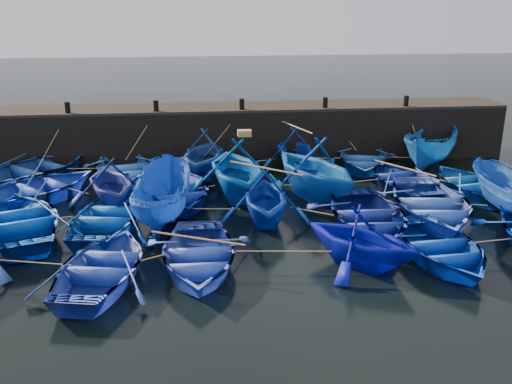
{
  "coord_description": "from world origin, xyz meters",
  "views": [
    {
      "loc": [
        -2.12,
        -17.01,
        7.79
      ],
      "look_at": [
        0.0,
        3.2,
        0.7
      ],
      "focal_mm": 40.0,
      "sensor_mm": 36.0,
      "label": 1
    }
  ],
  "objects": [
    {
      "name": "bollard_3",
      "position": [
        4.0,
        9.6,
        2.87
      ],
      "size": [
        0.24,
        0.24,
        0.5
      ],
      "primitive_type": "cylinder",
      "color": "black",
      "rests_on": "quay_top"
    },
    {
      "name": "boat_7",
      "position": [
        -5.46,
        4.1,
        1.02
      ],
      "size": [
        4.35,
        4.69,
        2.03
      ],
      "primitive_type": "imported",
      "rotation": [
        0.0,
        0.0,
        3.45
      ],
      "color": "navy",
      "rests_on": "ground"
    },
    {
      "name": "boat_12",
      "position": [
        8.94,
        4.05,
        0.46
      ],
      "size": [
        3.89,
        4.92,
        0.92
      ],
      "primitive_type": "imported",
      "rotation": [
        0.0,
        0.0,
        3.31
      ],
      "color": "#0E4E9D",
      "rests_on": "ground"
    },
    {
      "name": "boat_17",
      "position": [
        3.61,
        0.76,
        0.55
      ],
      "size": [
        4.01,
        5.47,
        1.11
      ],
      "primitive_type": "imported",
      "rotation": [
        0.0,
        0.0,
        -0.04
      ],
      "color": "navy",
      "rests_on": "ground"
    },
    {
      "name": "boat_9",
      "position": [
        -0.61,
        4.58,
        1.27
      ],
      "size": [
        4.72,
        5.3,
        2.54
      ],
      "primitive_type": "imported",
      "rotation": [
        0.0,
        0.0,
        3.27
      ],
      "color": "#024AA7",
      "rests_on": "ground"
    },
    {
      "name": "boat_24",
      "position": [
        5.16,
        -1.79,
        0.48
      ],
      "size": [
        3.61,
        4.83,
        0.96
      ],
      "primitive_type": "imported",
      "rotation": [
        0.0,
        0.0,
        0.07
      ],
      "color": "#032B90",
      "rests_on": "ground"
    },
    {
      "name": "bollard_0",
      "position": [
        -8.0,
        9.6,
        2.87
      ],
      "size": [
        0.24,
        0.24,
        0.5
      ],
      "primitive_type": "cylinder",
      "color": "black",
      "rests_on": "quay_top"
    },
    {
      "name": "ground",
      "position": [
        0.0,
        0.0,
        0.0
      ],
      "size": [
        120.0,
        120.0,
        0.0
      ],
      "primitive_type": "plane",
      "color": "black",
      "rests_on": "ground"
    },
    {
      "name": "quay_wall",
      "position": [
        0.0,
        10.5,
        1.25
      ],
      "size": [
        26.0,
        2.5,
        2.5
      ],
      "primitive_type": "cube",
      "color": "black",
      "rests_on": "ground"
    },
    {
      "name": "boat_6",
      "position": [
        -8.46,
        5.08,
        0.52
      ],
      "size": [
        6.11,
        6.09,
        1.04
      ],
      "primitive_type": "imported",
      "rotation": [
        0.0,
        0.0,
        2.35
      ],
      "color": "#1838BC",
      "rests_on": "ground"
    },
    {
      "name": "boat_16",
      "position": [
        0.19,
        1.86,
        1.01
      ],
      "size": [
        3.52,
        4.01,
        2.01
      ],
      "primitive_type": "imported",
      "rotation": [
        0.0,
        0.0,
        -0.06
      ],
      "color": "#062D9D",
      "rests_on": "ground"
    },
    {
      "name": "boat_15",
      "position": [
        -3.47,
        2.09,
        0.97
      ],
      "size": [
        2.38,
        5.2,
        1.95
      ],
      "primitive_type": "imported",
      "rotation": [
        0.0,
        0.0,
        3.04
      ],
      "color": "#0D3A97",
      "rests_on": "ground"
    },
    {
      "name": "boat_19",
      "position": [
        9.13,
        1.29,
        0.87
      ],
      "size": [
        2.29,
        4.7,
        1.74
      ],
      "primitive_type": "imported",
      "rotation": [
        0.0,
        0.0,
        3.28
      ],
      "color": "navy",
      "rests_on": "ground"
    },
    {
      "name": "bollard_1",
      "position": [
        -4.0,
        9.6,
        2.87
      ],
      "size": [
        0.24,
        0.24,
        0.5
      ],
      "primitive_type": "cylinder",
      "color": "black",
      "rests_on": "quay_top"
    },
    {
      "name": "boat_10",
      "position": [
        2.47,
        4.29,
        1.29
      ],
      "size": [
        5.85,
        6.2,
        2.59
      ],
      "primitive_type": "imported",
      "rotation": [
        0.0,
        0.0,
        3.55
      ],
      "color": "#07469F",
      "rests_on": "ground"
    },
    {
      "name": "boat_14",
      "position": [
        -5.28,
        1.78,
        0.49
      ],
      "size": [
        4.1,
        5.23,
        0.99
      ],
      "primitive_type": "imported",
      "rotation": [
        0.0,
        0.0,
        2.98
      ],
      "color": "#093E93",
      "rests_on": "ground"
    },
    {
      "name": "boat_1",
      "position": [
        -5.47,
        7.48,
        0.52
      ],
      "size": [
        4.48,
        5.61,
        1.04
      ],
      "primitive_type": "imported",
      "rotation": [
        0.0,
        0.0,
        0.19
      ],
      "color": "blue",
      "rests_on": "ground"
    },
    {
      "name": "quay_top",
      "position": [
        0.0,
        10.5,
        2.56
      ],
      "size": [
        26.0,
        2.5,
        0.12
      ],
      "primitive_type": "cube",
      "color": "black",
      "rests_on": "quay_wall"
    },
    {
      "name": "boat_2",
      "position": [
        -1.89,
        7.54,
        1.09
      ],
      "size": [
        4.38,
        4.82,
        2.18
      ],
      "primitive_type": "imported",
      "rotation": [
        0.0,
        0.0,
        -0.22
      ],
      "color": "navy",
      "rests_on": "ground"
    },
    {
      "name": "boat_5",
      "position": [
        8.7,
        7.72,
        0.98
      ],
      "size": [
        4.6,
        5.15,
        1.95
      ],
      "primitive_type": "imported",
      "rotation": [
        0.0,
        0.0,
        -0.66
      ],
      "color": "#104F90",
      "rests_on": "ground"
    },
    {
      "name": "boat_21",
      "position": [
        -4.91,
        -2.06,
        0.48
      ],
      "size": [
        4.17,
        5.21,
        0.96
      ],
      "primitive_type": "imported",
      "rotation": [
        0.0,
        0.0,
        2.94
      ],
      "color": "#213AA3",
      "rests_on": "ground"
    },
    {
      "name": "bollard_2",
      "position": [
        0.0,
        9.6,
        2.87
      ],
      "size": [
        0.24,
        0.24,
        0.5
      ],
      "primitive_type": "cylinder",
      "color": "black",
      "rests_on": "quay_top"
    },
    {
      "name": "boat_8",
      "position": [
        -3.07,
        4.31,
        0.55
      ],
      "size": [
        4.83,
        6.0,
        1.11
      ],
      "primitive_type": "imported",
      "rotation": [
        0.0,
        0.0,
        0.21
      ],
      "color": "#1332A5",
      "rests_on": "ground"
    },
    {
      "name": "boat_0",
      "position": [
        -9.26,
        7.6,
        0.58
      ],
      "size": [
        6.69,
        6.77,
        1.15
      ],
      "primitive_type": "imported",
      "rotation": [
        0.0,
        0.0,
        2.39
      ],
      "color": "navy",
      "rests_on": "ground"
    },
    {
      "name": "boat_11",
      "position": [
        6.32,
        4.73,
        0.48
      ],
      "size": [
        3.77,
        4.95,
        0.96
      ],
      "primitive_type": "imported",
      "rotation": [
        0.0,
        0.0,
        3.24
      ],
      "color": "navy",
      "rests_on": "ground"
    },
    {
      "name": "loose_oars",
      "position": [
        1.64,
        3.27,
        1.53
      ],
      "size": [
        10.82,
        11.78,
        1.14
      ],
      "color": "#99724C",
      "rests_on": "ground"
    },
    {
      "name": "boat_4",
      "position": [
        5.56,
        8.0,
        0.5
      ],
      "size": [
        4.57,
        5.54,
        1.0
      ],
      "primitive_type": "imported",
      "rotation": [
        0.0,
        0.0,
        -0.26
      ],
      "color": "navy",
      "rests_on": "ground"
    },
    {
      "name": "boat_23",
      "position": [
        2.62,
        -1.94,
        0.96
      ],
      "size": [
        4.8,
        4.79,
        1.92
      ],
      "primitive_type": "imported",
      "rotation": [
        0.0,
        0.0,
        0.8
      ],
      "color": "#000895",
      "rests_on": "ground"
    },
    {
      "name": "boat_13",
      "position": [
        -8.15,
        1.62,
        0.54
      ],
      "size": [
        5.28,
        6.19,
        1.09
      ],
      "primitive_type": "imported",
      "rotation": [
        0.0,
        0.0,
        3.48
      ],
      "color": "#0037A1",
      "rests_on": "ground"
    },
    {
      "name": "bollard_4",
      "position": [
        8.0,
        9.6,
        2.87
      ],
      "size": [
        0.24,
        0.24,
        0.5
      ],
      "primitive_type": "cylinder",
      "color": "black",
      "rests_on": "quay_top"
    },
    {
      "name": "boat_3",
      "position": [
        2.31,
        8.1,
        1.02
      ],
      "size": [
        3.5,
        4.01,
        2.04
      ],
      "primitive_type": "imported",
      "rotation": [
        0.0,
        0.0,
        0.04
      ],
      "color": "#0C30A2",
      "rests_on": "ground"
    },
    {
      "name": "mooring_ropes",
      "position": [
        0.01,
        4.98,
        0.88
      ],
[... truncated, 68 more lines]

